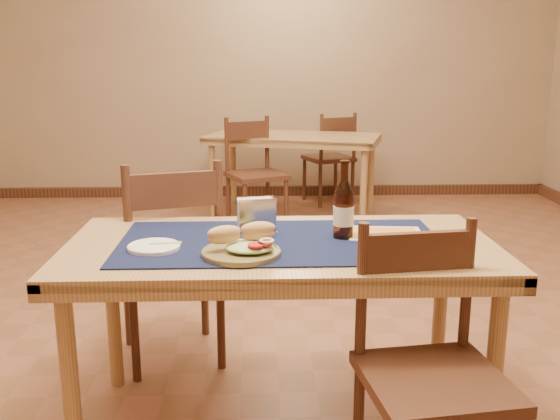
{
  "coord_description": "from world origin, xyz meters",
  "views": [
    {
      "loc": [
        -0.09,
        -3.04,
        1.42
      ],
      "look_at": [
        0.0,
        -0.7,
        0.85
      ],
      "focal_mm": 40.0,
      "sensor_mm": 36.0,
      "label": 1
    }
  ],
  "objects_px": {
    "chair_main_far": "(171,258)",
    "sandwich_plate": "(243,247)",
    "chair_main_near": "(430,369)",
    "beer_bottle": "(344,209)",
    "main_table": "(281,263)",
    "back_table": "(294,144)",
    "napkin_holder": "(257,217)"
  },
  "relations": [
    {
      "from": "main_table",
      "to": "beer_bottle",
      "type": "bearing_deg",
      "value": 9.43
    },
    {
      "from": "main_table",
      "to": "napkin_holder",
      "type": "distance_m",
      "value": 0.21
    },
    {
      "from": "main_table",
      "to": "beer_bottle",
      "type": "distance_m",
      "value": 0.31
    },
    {
      "from": "main_table",
      "to": "back_table",
      "type": "distance_m",
      "value": 3.4
    },
    {
      "from": "chair_main_far",
      "to": "sandwich_plate",
      "type": "relative_size",
      "value": 3.58
    },
    {
      "from": "sandwich_plate",
      "to": "napkin_holder",
      "type": "bearing_deg",
      "value": 80.52
    },
    {
      "from": "chair_main_far",
      "to": "sandwich_plate",
      "type": "xyz_separation_m",
      "value": [
        0.35,
        -0.71,
        0.27
      ]
    },
    {
      "from": "chair_main_near",
      "to": "main_table",
      "type": "bearing_deg",
      "value": 132.83
    },
    {
      "from": "beer_bottle",
      "to": "napkin_holder",
      "type": "xyz_separation_m",
      "value": [
        -0.33,
        0.08,
        -0.04
      ]
    },
    {
      "from": "back_table",
      "to": "chair_main_near",
      "type": "height_order",
      "value": "chair_main_near"
    },
    {
      "from": "main_table",
      "to": "sandwich_plate",
      "type": "xyz_separation_m",
      "value": [
        -0.14,
        -0.17,
        0.12
      ]
    },
    {
      "from": "sandwich_plate",
      "to": "back_table",
      "type": "bearing_deg",
      "value": 83.86
    },
    {
      "from": "chair_main_near",
      "to": "napkin_holder",
      "type": "relative_size",
      "value": 5.56
    },
    {
      "from": "back_table",
      "to": "sandwich_plate",
      "type": "xyz_separation_m",
      "value": [
        -0.38,
        -3.56,
        0.12
      ]
    },
    {
      "from": "main_table",
      "to": "beer_bottle",
      "type": "xyz_separation_m",
      "value": [
        0.24,
        0.04,
        0.2
      ]
    },
    {
      "from": "chair_main_far",
      "to": "beer_bottle",
      "type": "bearing_deg",
      "value": -34.9
    },
    {
      "from": "back_table",
      "to": "beer_bottle",
      "type": "distance_m",
      "value": 3.36
    },
    {
      "from": "chair_main_far",
      "to": "chair_main_near",
      "type": "height_order",
      "value": "chair_main_far"
    },
    {
      "from": "chair_main_near",
      "to": "beer_bottle",
      "type": "height_order",
      "value": "beer_bottle"
    },
    {
      "from": "chair_main_far",
      "to": "beer_bottle",
      "type": "xyz_separation_m",
      "value": [
        0.73,
        -0.51,
        0.35
      ]
    },
    {
      "from": "back_table",
      "to": "chair_main_near",
      "type": "relative_size",
      "value": 1.82
    },
    {
      "from": "napkin_holder",
      "to": "back_table",
      "type": "bearing_deg",
      "value": 84.15
    },
    {
      "from": "chair_main_near",
      "to": "beer_bottle",
      "type": "distance_m",
      "value": 0.68
    },
    {
      "from": "main_table",
      "to": "chair_main_near",
      "type": "relative_size",
      "value": 1.74
    },
    {
      "from": "chair_main_near",
      "to": "beer_bottle",
      "type": "xyz_separation_m",
      "value": [
        -0.21,
        0.52,
        0.39
      ]
    },
    {
      "from": "chair_main_far",
      "to": "beer_bottle",
      "type": "relative_size",
      "value": 3.35
    },
    {
      "from": "main_table",
      "to": "back_table",
      "type": "xyz_separation_m",
      "value": [
        0.25,
        3.4,
        0.0
      ]
    },
    {
      "from": "back_table",
      "to": "chair_main_far",
      "type": "height_order",
      "value": "chair_main_far"
    },
    {
      "from": "sandwich_plate",
      "to": "beer_bottle",
      "type": "relative_size",
      "value": 0.94
    },
    {
      "from": "main_table",
      "to": "chair_main_far",
      "type": "relative_size",
      "value": 1.62
    },
    {
      "from": "main_table",
      "to": "chair_main_far",
      "type": "distance_m",
      "value": 0.75
    },
    {
      "from": "main_table",
      "to": "beer_bottle",
      "type": "height_order",
      "value": "beer_bottle"
    }
  ]
}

